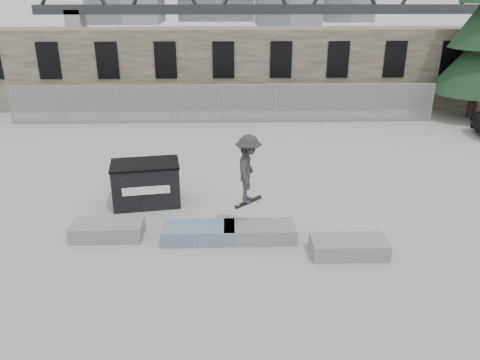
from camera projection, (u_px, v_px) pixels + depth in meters
name	position (u px, v px, depth m)	size (l,w,h in m)	color
ground	(222.00, 241.00, 13.16)	(120.00, 120.00, 0.00)	#A0A19C
stone_wall	(224.00, 68.00, 27.32)	(36.00, 2.58, 4.50)	brown
chainlink_fence	(224.00, 103.00, 24.32)	(22.06, 0.06, 2.02)	gray
planter_far_left	(107.00, 229.00, 13.25)	(2.00, 0.90, 0.45)	gray
planter_center_left	(199.00, 232.00, 13.11)	(2.00, 0.90, 0.45)	#34609C
planter_center_right	(259.00, 231.00, 13.15)	(2.00, 0.90, 0.45)	gray
planter_offset	(349.00, 246.00, 12.39)	(2.00, 0.90, 0.45)	gray
dumpster	(146.00, 183.00, 15.17)	(2.34, 1.63, 1.42)	black
truss_bridge	(299.00, 8.00, 62.70)	(70.00, 3.00, 9.80)	#2D3033
skateboarder	(248.00, 169.00, 12.70)	(0.85, 1.31, 2.11)	#2E2E31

